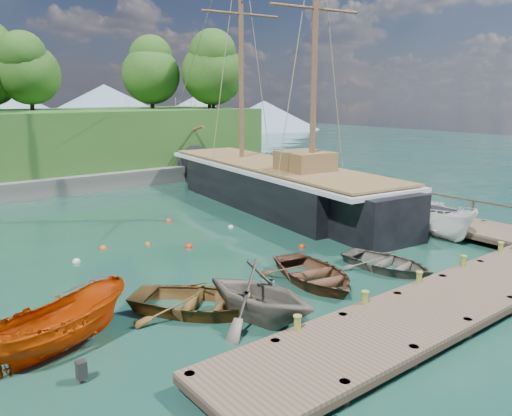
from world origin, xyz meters
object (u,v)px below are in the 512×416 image
(rowboat_0, at_px, (200,312))
(rowboat_3, at_px, (387,270))
(rowboat_1, at_px, (259,320))
(rowboat_2, at_px, (314,283))
(motorboat_orange, at_px, (62,351))
(schooner, at_px, (273,188))
(cabin_boat_white, at_px, (435,235))

(rowboat_0, bearing_deg, rowboat_3, -48.66)
(rowboat_1, xyz_separation_m, rowboat_2, (3.82, 1.32, 0.00))
(motorboat_orange, bearing_deg, schooner, -73.49)
(motorboat_orange, height_order, cabin_boat_white, cabin_boat_white)
(schooner, bearing_deg, rowboat_1, -124.37)
(rowboat_1, bearing_deg, cabin_boat_white, -5.66)
(motorboat_orange, height_order, schooner, schooner)
(rowboat_0, xyz_separation_m, schooner, (12.85, 11.51, 1.21))
(rowboat_1, bearing_deg, rowboat_3, -11.51)
(motorboat_orange, bearing_deg, rowboat_3, -112.98)
(motorboat_orange, relative_size, schooner, 0.16)
(rowboat_0, xyz_separation_m, cabin_boat_white, (14.93, 0.50, 0.00))
(cabin_boat_white, bearing_deg, schooner, 119.24)
(rowboat_0, height_order, motorboat_orange, motorboat_orange)
(motorboat_orange, xyz_separation_m, cabin_boat_white, (19.53, 0.31, 0.00))
(schooner, bearing_deg, rowboat_0, -131.24)
(rowboat_3, height_order, cabin_boat_white, cabin_boat_white)
(rowboat_2, relative_size, schooner, 0.16)
(rowboat_1, height_order, rowboat_2, rowboat_1)
(rowboat_1, distance_m, rowboat_3, 7.35)
(rowboat_2, xyz_separation_m, schooner, (7.82, 11.95, 1.21))
(rowboat_1, bearing_deg, rowboat_0, 109.35)
(rowboat_2, relative_size, motorboat_orange, 1.02)
(rowboat_3, bearing_deg, rowboat_0, 163.19)
(rowboat_0, relative_size, schooner, 0.17)
(rowboat_0, distance_m, rowboat_3, 8.64)
(rowboat_1, xyz_separation_m, rowboat_3, (7.34, 0.45, 0.00))
(rowboat_2, bearing_deg, rowboat_0, -172.55)
(rowboat_1, relative_size, rowboat_3, 1.02)
(rowboat_2, height_order, rowboat_3, rowboat_2)
(rowboat_1, bearing_deg, rowboat_2, 4.10)
(cabin_boat_white, xyz_separation_m, schooner, (-2.08, 11.01, 1.21))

